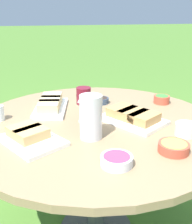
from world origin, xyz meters
TOP-DOWN VIEW (x-y plane):
  - dining_table at (0.00, 0.00)m, footprint 1.40×1.40m
  - water_pitcher at (0.06, 0.18)m, footprint 0.12×0.11m
  - wine_glass at (0.06, -0.02)m, footprint 0.08×0.08m
  - platter_bread_main at (0.35, 0.17)m, footprint 0.34×0.37m
  - platter_charcuterie at (0.24, -0.24)m, footprint 0.24×0.37m
  - platter_sandwich_side at (-0.20, 0.03)m, footprint 0.38×0.41m
  - bowl_fries at (-0.27, 0.39)m, footprint 0.14×0.14m
  - bowl_salad at (-0.48, -0.24)m, footprint 0.10×0.10m
  - bowl_olives at (-0.09, -0.31)m, footprint 0.10×0.10m
  - bowl_dip_red at (0.00, 0.45)m, footprint 0.13×0.13m
  - bowl_dip_cream at (-0.41, 0.24)m, footprint 0.11×0.11m
  - handbag at (-0.64, -1.18)m, footprint 0.30×0.14m

SIDE VIEW (x-z plane):
  - handbag at x=-0.64m, z-range -0.06..0.31m
  - dining_table at x=0.00m, z-range 0.28..1.03m
  - bowl_olives at x=-0.09m, z-range 0.75..0.78m
  - bowl_dip_red at x=0.00m, z-range 0.75..0.79m
  - bowl_fries at x=-0.27m, z-range 0.75..0.79m
  - platter_bread_main at x=0.35m, z-range 0.74..0.80m
  - bowl_salad at x=-0.48m, z-range 0.75..0.80m
  - platter_sandwich_side at x=-0.20m, z-range 0.74..0.81m
  - bowl_dip_cream at x=-0.41m, z-range 0.75..0.81m
  - platter_charcuterie at x=0.24m, z-range 0.74..0.82m
  - water_pitcher at x=0.06m, z-range 0.75..0.96m
  - wine_glass at x=0.06m, z-range 0.79..0.98m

